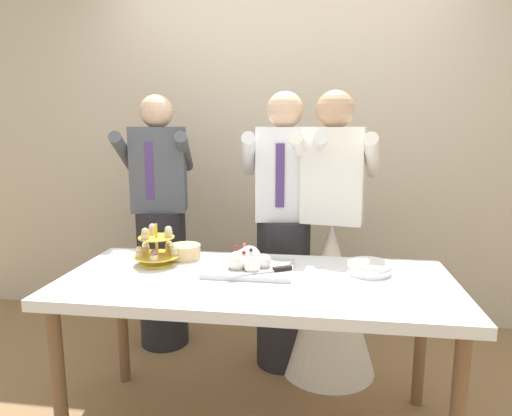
% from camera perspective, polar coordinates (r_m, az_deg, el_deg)
% --- Properties ---
extents(rear_wall, '(5.20, 0.10, 2.90)m').
position_cam_1_polar(rear_wall, '(3.36, 3.43, 10.11)').
color(rear_wall, beige).
rests_on(rear_wall, ground_plane).
extents(dessert_table, '(1.80, 0.80, 0.78)m').
position_cam_1_polar(dessert_table, '(2.11, 0.07, -10.78)').
color(dessert_table, silver).
rests_on(dessert_table, ground_plane).
extents(cupcake_stand, '(0.23, 0.23, 0.21)m').
position_cam_1_polar(cupcake_stand, '(2.32, -12.52, -5.13)').
color(cupcake_stand, gold).
rests_on(cupcake_stand, dessert_table).
extents(main_cake_tray, '(0.42, 0.33, 0.13)m').
position_cam_1_polar(main_cake_tray, '(2.17, -0.91, -7.04)').
color(main_cake_tray, silver).
rests_on(main_cake_tray, dessert_table).
extents(plate_stack, '(0.21, 0.21, 0.05)m').
position_cam_1_polar(plate_stack, '(2.21, 14.18, -7.38)').
color(plate_stack, white).
rests_on(plate_stack, dessert_table).
extents(round_cake, '(0.24, 0.24, 0.08)m').
position_cam_1_polar(round_cake, '(2.37, -8.98, -5.74)').
color(round_cake, white).
rests_on(round_cake, dessert_table).
extents(person_groom, '(0.52, 0.55, 1.66)m').
position_cam_1_polar(person_groom, '(2.71, 3.49, -5.00)').
color(person_groom, '#232328').
rests_on(person_groom, ground_plane).
extents(person_bride, '(0.56, 0.56, 1.66)m').
position_cam_1_polar(person_bride, '(2.71, 9.41, -8.76)').
color(person_bride, white).
rests_on(person_bride, ground_plane).
extents(person_guest, '(0.55, 0.57, 1.66)m').
position_cam_1_polar(person_guest, '(3.02, -11.96, -3.57)').
color(person_guest, '#232328').
rests_on(person_guest, ground_plane).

